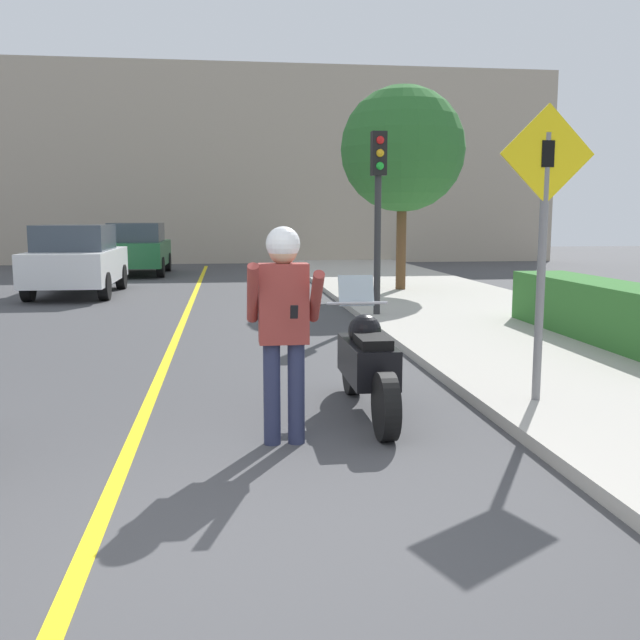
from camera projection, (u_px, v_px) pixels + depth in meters
ground_plane at (194, 556)px, 3.93m from camera, size 80.00×80.00×0.00m
sidewalk_curb at (618, 370)px, 8.46m from camera, size 4.40×44.00×0.12m
road_center_line at (169, 354)px, 9.74m from camera, size 0.12×36.00×0.01m
building_backdrop at (220, 165)px, 28.89m from camera, size 28.00×1.20×7.91m
motorcycle at (367, 363)px, 6.72m from camera, size 0.62×2.19×1.27m
person_biker at (284, 311)px, 5.74m from camera, size 0.59×0.48×1.79m
crossing_sign at (544, 225)px, 6.62m from camera, size 0.91×0.08×2.77m
traffic_light at (378, 187)px, 12.59m from camera, size 0.26×0.30×3.23m
hedge_row at (618, 314)px, 9.93m from camera, size 0.90×5.26×0.82m
street_tree at (403, 149)px, 16.94m from camera, size 2.97×2.97×4.84m
parked_car_white at (77, 259)px, 17.09m from camera, size 1.88×4.20×1.68m
parked_car_green at (138, 248)px, 23.19m from camera, size 1.88×4.20×1.68m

